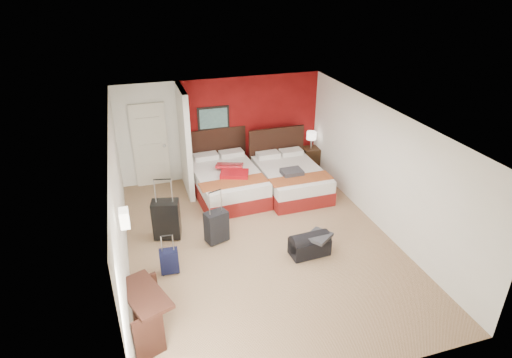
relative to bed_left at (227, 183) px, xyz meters
name	(u,v)px	position (x,y,z in m)	size (l,w,h in m)	color
ground	(261,243)	(0.16, -2.11, -0.31)	(6.50, 6.50, 0.00)	tan
room_walls	(174,165)	(-1.24, -0.69, 0.94)	(5.02, 6.52, 2.50)	white
red_accent_panel	(251,126)	(0.91, 1.12, 0.94)	(3.50, 0.04, 2.50)	maroon
partition_wall	(185,142)	(-0.84, 0.50, 0.94)	(0.12, 1.20, 2.50)	silver
entry_door	(150,145)	(-1.59, 1.09, 0.71)	(0.82, 0.06, 2.05)	silver
bed_left	(227,183)	(0.00, 0.00, 0.00)	(1.46, 2.08, 0.63)	white
bed_right	(291,180)	(1.49, -0.25, -0.02)	(1.39, 1.98, 0.59)	white
red_suitcase_open	(232,170)	(0.10, -0.10, 0.37)	(0.62, 0.85, 0.11)	#A90E16
jacket_bundle	(292,172)	(1.39, -0.55, 0.34)	(0.46, 0.37, 0.11)	#3C3B41
nightstand	(310,158)	(2.46, 0.81, -0.03)	(0.41, 0.41, 0.57)	#321F10
table_lamp	(311,140)	(2.46, 0.81, 0.49)	(0.25, 0.25, 0.45)	white
suitcase_black	(167,220)	(-1.55, -1.36, 0.08)	(0.52, 0.33, 0.78)	black
suitcase_charcoal	(217,228)	(-0.65, -1.79, 0.00)	(0.43, 0.26, 0.63)	black
suitcase_navy	(169,262)	(-1.64, -2.48, -0.09)	(0.32, 0.19, 0.44)	black
duffel_bag	(310,246)	(0.92, -2.70, -0.13)	(0.72, 0.39, 0.37)	black
jacket_draped	(319,236)	(1.07, -2.75, 0.08)	(0.45, 0.38, 0.06)	#37373C
desk	(147,314)	(-2.11, -3.83, 0.09)	(0.48, 0.96, 0.80)	black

